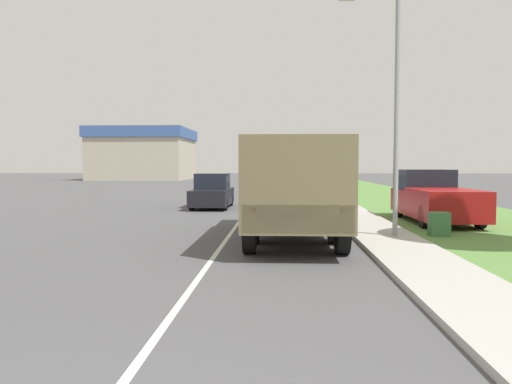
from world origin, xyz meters
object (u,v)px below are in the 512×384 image
car_nearest_ahead (212,193)px  car_farthest_ahead (258,175)px  car_second_ahead (283,186)px  lamp_post (389,90)px  military_truck (293,183)px  car_third_ahead (281,183)px  pickup_truck (433,197)px  car_fourth_ahead (279,178)px

car_nearest_ahead → car_farthest_ahead: (0.28, 43.98, -0.05)m
car_nearest_ahead → car_farthest_ahead: car_nearest_ahead is taller
car_farthest_ahead → car_second_ahead: bearing=-84.8°
lamp_post → car_second_ahead: bearing=98.7°
military_truck → lamp_post: lamp_post is taller
lamp_post → car_third_ahead: bearing=96.2°
car_third_ahead → pickup_truck: bearing=-75.8°
pickup_truck → lamp_post: bearing=-119.9°
car_fourth_ahead → lamp_post: 38.74m
car_third_ahead → car_fourth_ahead: 11.90m
car_fourth_ahead → military_truck: bearing=-89.3°
car_third_ahead → pickup_truck: size_ratio=0.86×
car_farthest_ahead → lamp_post: (6.06, -54.20, 3.48)m
car_fourth_ahead → pickup_truck: (5.76, -33.84, 0.16)m
car_second_ahead → car_third_ahead: (-0.10, 8.19, -0.07)m
car_second_ahead → lamp_post: (2.80, -18.38, 3.44)m
car_nearest_ahead → car_third_ahead: (3.45, 16.34, -0.08)m
car_second_ahead → car_third_ahead: 8.19m
military_truck → lamp_post: size_ratio=1.13×
lamp_post → pickup_truck: bearing=60.1°
car_fourth_ahead → car_farthest_ahead: (-2.97, 15.74, -0.05)m
military_truck → car_nearest_ahead: military_truck is taller
car_third_ahead → car_fourth_ahead: bearing=91.0°
car_nearest_ahead → car_second_ahead: (3.55, 8.16, -0.01)m
car_farthest_ahead → lamp_post: 54.65m
lamp_post → car_nearest_ahead: bearing=121.8°
car_nearest_ahead → pickup_truck: pickup_truck is taller
car_nearest_ahead → lamp_post: size_ratio=0.62×
pickup_truck → lamp_post: size_ratio=0.80×
car_third_ahead → pickup_truck: pickup_truck is taller
car_second_ahead → car_fourth_ahead: 20.09m
lamp_post → car_farthest_ahead: bearing=96.4°
car_second_ahead → car_farthest_ahead: size_ratio=1.10×
car_nearest_ahead → car_fourth_ahead: 28.43m
car_third_ahead → lamp_post: (2.90, -26.57, 3.51)m
car_nearest_ahead → pickup_truck: (9.00, -5.60, 0.15)m
military_truck → car_second_ahead: 18.39m
military_truck → car_third_ahead: (-0.25, 26.55, -0.92)m
military_truck → car_second_ahead: size_ratio=1.69×
car_second_ahead → car_fourth_ahead: (-0.30, 20.08, 0.01)m
car_nearest_ahead → lamp_post: bearing=-58.2°
car_nearest_ahead → lamp_post: 12.51m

